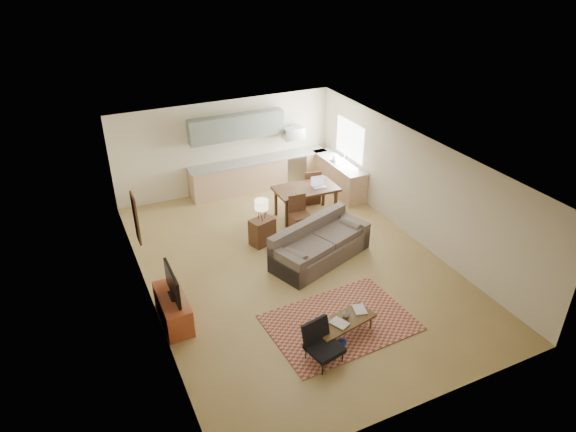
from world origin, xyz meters
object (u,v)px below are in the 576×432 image
tv_credenza (173,309)px  dining_table (306,202)px  sofa (321,243)px  coffee_table (343,328)px  armchair (325,345)px  console_table (262,232)px

tv_credenza → dining_table: (4.31, 2.75, 0.12)m
sofa → coffee_table: size_ratio=2.05×
armchair → tv_credenza: size_ratio=0.58×
dining_table → console_table: bearing=-151.7°
coffee_table → armchair: bearing=-158.1°
armchair → dining_table: size_ratio=0.45×
coffee_table → console_table: console_table is taller
coffee_table → console_table: bearing=80.2°
tv_credenza → dining_table: 5.12m
console_table → dining_table: 1.81m
armchair → dining_table: bearing=55.0°
coffee_table → tv_credenza: size_ratio=0.98×
console_table → dining_table: size_ratio=0.41×
armchair → coffee_table: bearing=21.7°
armchair → tv_credenza: 3.10m
sofa → tv_credenza: size_ratio=2.00×
coffee_table → dining_table: 4.81m
sofa → coffee_table: sofa is taller
armchair → console_table: (0.55, 4.16, -0.03)m
sofa → dining_table: sofa is taller
coffee_table → armchair: size_ratio=1.69×
coffee_table → dining_table: dining_table is taller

